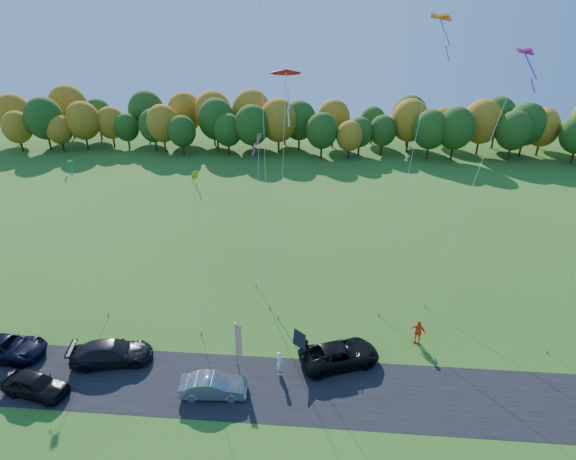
# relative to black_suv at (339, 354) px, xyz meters

# --- Properties ---
(ground) EXTENTS (160.00, 160.00, 0.00)m
(ground) POSITION_rel_black_suv_xyz_m (-4.24, 1.21, -0.79)
(ground) COLOR #305D18
(asphalt_strip) EXTENTS (90.00, 6.00, 0.01)m
(asphalt_strip) POSITION_rel_black_suv_xyz_m (-4.24, -2.79, -0.78)
(asphalt_strip) COLOR black
(asphalt_strip) RESTS_ON ground
(tree_line) EXTENTS (116.00, 12.00, 10.00)m
(tree_line) POSITION_rel_black_suv_xyz_m (-4.24, 56.21, -0.79)
(tree_line) COLOR #1E4711
(tree_line) RESTS_ON ground
(black_suv) EXTENTS (6.24, 4.45, 1.58)m
(black_suv) POSITION_rel_black_suv_xyz_m (0.00, 0.00, 0.00)
(black_suv) COLOR black
(black_suv) RESTS_ON ground
(silver_sedan) EXTENTS (4.45, 1.83, 1.43)m
(silver_sedan) POSITION_rel_black_suv_xyz_m (-8.21, -3.65, -0.07)
(silver_sedan) COLOR #A0A0A4
(silver_sedan) RESTS_ON ground
(dark_truck_a) EXTENTS (5.95, 3.39, 1.63)m
(dark_truck_a) POSITION_rel_black_suv_xyz_m (-16.14, -1.16, 0.02)
(dark_truck_a) COLOR black
(dark_truck_a) RESTS_ON ground
(dark_truck_b) EXTENTS (4.63, 2.54, 1.49)m
(dark_truck_b) POSITION_rel_black_suv_xyz_m (-19.79, -4.52, -0.04)
(dark_truck_b) COLOR black
(dark_truck_b) RESTS_ON ground
(dark_suv_west) EXTENTS (5.70, 2.74, 1.57)m
(dark_suv_west) POSITION_rel_black_suv_xyz_m (-24.05, -1.22, -0.01)
(dark_suv_west) COLOR black
(dark_suv_west) RESTS_ON ground
(person_tailgate_a) EXTENTS (0.48, 0.69, 1.82)m
(person_tailgate_a) POSITION_rel_black_suv_xyz_m (-4.11, -1.35, 0.12)
(person_tailgate_a) COLOR white
(person_tailgate_a) RESTS_ON ground
(person_tailgate_b) EXTENTS (1.00, 1.01, 1.65)m
(person_tailgate_b) POSITION_rel_black_suv_xyz_m (-2.35, 0.29, 0.03)
(person_tailgate_b) COLOR gray
(person_tailgate_b) RESTS_ON ground
(person_east) EXTENTS (1.23, 0.89, 1.94)m
(person_east) POSITION_rel_black_suv_xyz_m (5.93, 2.82, 0.18)
(person_east) COLOR #F24E16
(person_east) RESTS_ON ground
(feather_flag) EXTENTS (0.45, 0.21, 3.53)m
(feather_flag) POSITION_rel_black_suv_xyz_m (-7.08, -0.67, 1.36)
(feather_flag) COLOR #999999
(feather_flag) RESTS_ON ground
(kite_delta_blue) EXTENTS (3.07, 9.75, 30.27)m
(kite_delta_blue) POSITION_rel_black_suv_xyz_m (-6.51, 10.70, 14.49)
(kite_delta_blue) COLOR #4C3F33
(kite_delta_blue) RESTS_ON ground
(kite_parafoil_orange) EXTENTS (6.52, 13.20, 23.21)m
(kite_parafoil_orange) POSITION_rel_black_suv_xyz_m (5.77, 12.25, 10.62)
(kite_parafoil_orange) COLOR #4C3F33
(kite_parafoil_orange) RESTS_ON ground
(kite_delta_red) EXTENTS (2.64, 9.65, 19.91)m
(kite_delta_red) POSITION_rel_black_suv_xyz_m (-4.93, 11.28, 13.77)
(kite_delta_red) COLOR #4C3F33
(kite_delta_red) RESTS_ON ground
(kite_parafoil_rainbow) EXTENTS (8.61, 8.67, 20.51)m
(kite_parafoil_rainbow) POSITION_rel_black_suv_xyz_m (11.05, 11.57, 9.31)
(kite_parafoil_rainbow) COLOR #4C3F33
(kite_parafoil_rainbow) RESTS_ON ground
(kite_diamond_yellow) EXTENTS (1.68, 6.23, 11.80)m
(kite_diamond_yellow) POSITION_rel_black_suv_xyz_m (-11.19, 5.29, 4.98)
(kite_diamond_yellow) COLOR #4C3F33
(kite_diamond_yellow) RESTS_ON ground
(kite_diamond_green) EXTENTS (4.46, 6.17, 11.85)m
(kite_diamond_green) POSITION_rel_black_suv_xyz_m (-20.93, 6.98, 4.96)
(kite_diamond_green) COLOR #4C3F33
(kite_diamond_green) RESTS_ON ground
(kite_diamond_pink) EXTENTS (0.97, 7.61, 12.81)m
(kite_diamond_pink) POSITION_rel_black_suv_xyz_m (-7.61, 13.37, 5.65)
(kite_diamond_pink) COLOR #4C3F33
(kite_diamond_pink) RESTS_ON ground
(kite_diamond_blue_low) EXTENTS (2.82, 4.69, 9.70)m
(kite_diamond_blue_low) POSITION_rel_black_suv_xyz_m (16.46, 4.40, 3.87)
(kite_diamond_blue_low) COLOR #4C3F33
(kite_diamond_blue_low) RESTS_ON ground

